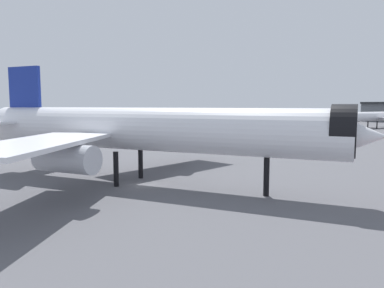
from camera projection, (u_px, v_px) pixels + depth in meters
ground at (143, 186)px, 48.87m from camera, size 900.00×900.00×0.00m
airliner_near_gate at (142, 130)px, 49.52m from camera, size 55.52×49.71×16.55m
airliner_far_taxiway at (371, 117)px, 166.37m from camera, size 41.06×45.42×12.09m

